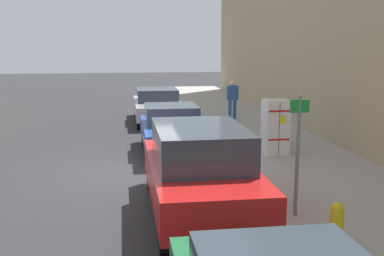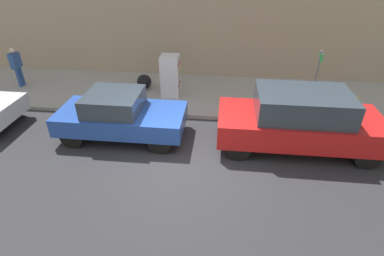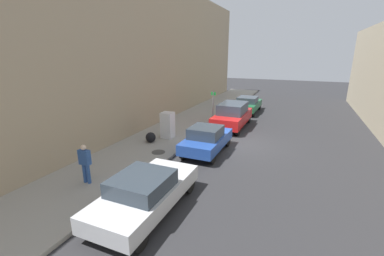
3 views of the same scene
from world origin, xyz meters
name	(u,v)px [view 1 (image 1 of 3)]	position (x,y,z in m)	size (l,w,h in m)	color
ground_plane	(129,173)	(0.00, 0.00, 0.00)	(80.00, 80.00, 0.00)	#28282B
sidewalk_slab	(299,164)	(-4.57, 0.00, 0.07)	(3.85, 44.00, 0.14)	#9E998E
discarded_refrigerator	(275,127)	(-4.23, -1.05, 0.92)	(0.69, 0.68, 1.56)	white
manhole_cover	(232,137)	(-3.50, -3.43, 0.15)	(0.70, 0.70, 0.02)	#47443F
street_sign_post	(298,149)	(-3.03, 3.88, 1.42)	(0.36, 0.07, 2.26)	slate
fire_hydrant	(337,224)	(-3.15, 5.35, 0.52)	(0.22, 0.22, 0.74)	gold
trash_bag	(278,135)	(-4.71, -2.22, 0.44)	(0.59, 0.59, 0.59)	black
pedestrian_walking_far	(232,97)	(-4.42, -7.36, 1.06)	(0.46, 0.22, 1.60)	#2D5193
parked_sedan_silver	(158,105)	(-1.34, -7.88, 0.71)	(1.89, 4.41, 1.38)	silver
parked_hatchback_blue	(172,129)	(-1.34, -2.09, 0.74)	(1.76, 3.81, 1.45)	#23479E
parked_suv_red	(200,170)	(-1.34, 3.17, 0.90)	(1.91, 4.59, 1.74)	red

